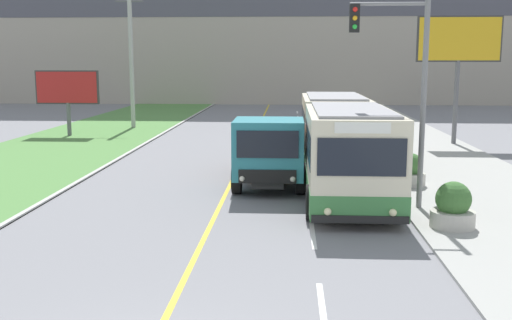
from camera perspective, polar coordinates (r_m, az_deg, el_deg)
name	(u,v)px	position (r m, az deg, el deg)	size (l,w,h in m)	color
lane_marking_centre	(191,312)	(11.05, -6.16, -14.18)	(2.88, 140.00, 0.01)	gold
city_bus	(341,142)	(21.74, 8.06, 1.72)	(2.71, 12.90, 3.01)	beige
dump_truck	(270,152)	(20.97, 1.31, 0.73)	(2.43, 6.42, 2.48)	black
utility_pole_far	(131,56)	(40.38, -11.81, 9.66)	(1.80, 0.28, 9.28)	#9E9E99
traffic_light_mast	(403,73)	(18.02, 13.86, 8.03)	(2.28, 0.32, 6.42)	slate
billboard_large	(459,46)	(33.12, 18.76, 10.27)	(4.31, 0.24, 6.69)	#59595B
billboard_small	(67,89)	(36.93, -17.53, 6.43)	(3.73, 0.24, 3.85)	#59595B
planter_round_near	(453,208)	(16.58, 18.25, -4.32)	(1.16, 1.16, 1.22)	#B7B2A8
planter_round_second	(410,171)	(21.67, 14.49, -1.06)	(1.05, 1.05, 1.14)	#B7B2A8
planter_round_third	(386,149)	(26.88, 12.26, 1.00)	(1.02, 1.02, 1.12)	#B7B2A8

